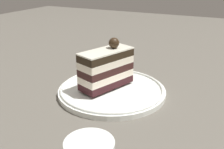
{
  "coord_description": "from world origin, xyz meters",
  "views": [
    {
      "loc": [
        0.49,
        0.21,
        0.26
      ],
      "look_at": [
        -0.0,
        -0.03,
        0.05
      ],
      "focal_mm": 41.6,
      "sensor_mm": 36.0,
      "label": 1
    }
  ],
  "objects": [
    {
      "name": "cake_slice",
      "position": [
        -0.0,
        -0.04,
        0.06
      ],
      "size": [
        0.14,
        0.09,
        0.11
      ],
      "color": "#341518",
      "rests_on": "dessert_plate"
    },
    {
      "name": "ground_plane",
      "position": [
        0.0,
        0.0,
        0.0
      ],
      "size": [
        2.4,
        2.4,
        0.0
      ],
      "primitive_type": "plane",
      "color": "#5A564D"
    },
    {
      "name": "dessert_plate",
      "position": [
        -0.0,
        -0.03,
        0.01
      ],
      "size": [
        0.25,
        0.25,
        0.02
      ],
      "color": "white",
      "rests_on": "ground_plane"
    },
    {
      "name": "fork",
      "position": [
        -0.08,
        -0.06,
        0.02
      ],
      "size": [
        0.11,
        0.08,
        0.0
      ],
      "color": "silver",
      "rests_on": "dessert_plate"
    }
  ]
}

